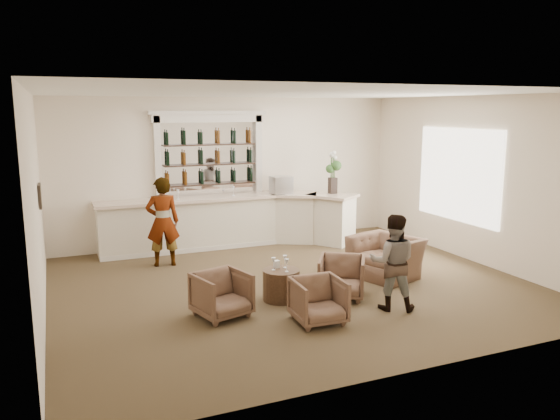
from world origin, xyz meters
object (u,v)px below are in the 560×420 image
object	(u,v)px
sommelier	(163,222)
flower_vase	(333,170)
armchair_center	(318,301)
armchair_left	(222,295)
armchair_far	(386,257)
guest	(393,262)
cocktail_table	(281,285)
espresso_machine	(281,185)
bar_counter	(231,221)
armchair_right	(342,277)

from	to	relation	value
sommelier	flower_vase	size ratio (longest dim) A/B	1.83
flower_vase	sommelier	bearing A→B (deg)	-173.87
sommelier	armchair_center	xyz separation A→B (m)	(1.49, -3.79, -0.55)
armchair_left	armchair_far	xyz separation A→B (m)	(3.33, 0.72, 0.03)
flower_vase	guest	bearing A→B (deg)	-105.89
guest	flower_vase	xyz separation A→B (m)	(1.18, 4.16, 0.94)
cocktail_table	espresso_machine	bearing A→B (deg)	67.16
armchair_left	flower_vase	size ratio (longest dim) A/B	0.78
cocktail_table	armchair_far	xyz separation A→B (m)	(2.24, 0.39, 0.12)
bar_counter	armchair_right	distance (m)	3.95
armchair_center	espresso_machine	world-z (taller)	espresso_machine
cocktail_table	espresso_machine	size ratio (longest dim) A/B	1.33
armchair_right	armchair_far	size ratio (longest dim) A/B	0.66
sommelier	armchair_right	size ratio (longest dim) A/B	2.34
cocktail_table	armchair_left	xyz separation A→B (m)	(-1.09, -0.33, 0.09)
guest	armchair_center	world-z (taller)	guest
bar_counter	sommelier	bearing A→B (deg)	-151.18
armchair_left	cocktail_table	bearing A→B (deg)	1.25
sommelier	bar_counter	bearing A→B (deg)	-144.29
cocktail_table	armchair_far	bearing A→B (deg)	9.84
guest	armchair_far	distance (m)	1.69
guest	cocktail_table	bearing A→B (deg)	-6.38
armchair_left	armchair_right	distance (m)	2.05
guest	armchair_left	bearing A→B (deg)	14.12
flower_vase	armchair_left	bearing A→B (deg)	-136.84
guest	armchair_right	size ratio (longest dim) A/B	1.98
armchair_left	espresso_machine	xyz separation A→B (m)	(2.60, 3.90, 1.00)
armchair_left	flower_vase	bearing A→B (deg)	27.67
espresso_machine	flower_vase	bearing A→B (deg)	-24.09
armchair_left	armchair_far	distance (m)	3.41
bar_counter	armchair_right	size ratio (longest dim) A/B	7.61
bar_counter	armchair_left	world-z (taller)	bar_counter
sommelier	guest	xyz separation A→B (m)	(2.77, -3.73, -0.14)
guest	espresso_machine	distance (m)	4.65
flower_vase	cocktail_table	bearing A→B (deg)	-129.66
armchair_far	flower_vase	xyz separation A→B (m)	(0.35, 2.74, 1.31)
bar_counter	espresso_machine	world-z (taller)	espresso_machine
espresso_machine	armchair_right	bearing A→B (deg)	-99.90
sommelier	armchair_left	xyz separation A→B (m)	(0.27, -3.03, -0.54)
armchair_far	flower_vase	distance (m)	3.06
bar_counter	guest	xyz separation A→B (m)	(1.10, -4.66, 0.17)
armchair_center	espresso_machine	xyz separation A→B (m)	(1.38, 4.66, 1.01)
armchair_far	flower_vase	world-z (taller)	flower_vase
armchair_center	armchair_left	bearing A→B (deg)	150.92
armchair_right	flower_vase	bearing A→B (deg)	96.68
bar_counter	espresso_machine	bearing A→B (deg)	-2.52
armchair_center	armchair_right	size ratio (longest dim) A/B	0.96
espresso_machine	cocktail_table	bearing A→B (deg)	-114.64
bar_counter	cocktail_table	bearing A→B (deg)	-94.96
sommelier	flower_vase	world-z (taller)	flower_vase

